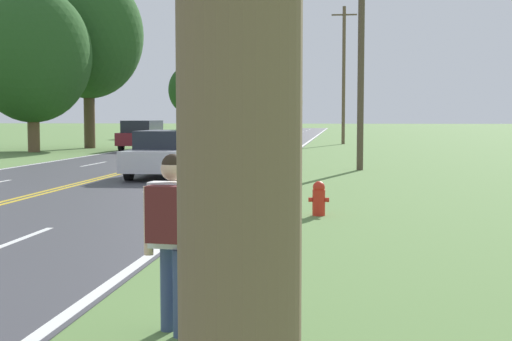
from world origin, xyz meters
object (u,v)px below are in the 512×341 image
Objects in this scene: hitchhiker_person at (172,225)px; car_black_hatchback_mid_far at (253,127)px; tree_left_verge at (32,55)px; car_dark_grey_hatchback_mid_near at (215,130)px; tree_behind_sign at (190,90)px; car_silver_sedan_nearest at (166,153)px; traffic_sign at (292,115)px; fire_hydrant at (319,198)px; car_maroon_suv_approaching at (143,134)px; suitcase at (213,306)px; tree_mid_treeline at (88,35)px.

car_black_hatchback_mid_far is (-8.60, 73.65, -0.21)m from hitchhiker_person.
car_black_hatchback_mid_far is (7.04, 41.89, -4.60)m from tree_left_verge.
tree_behind_sign is at bearing 23.96° from car_dark_grey_hatchback_mid_near.
tree_left_verge is 2.52× the size of car_dark_grey_hatchback_mid_near.
car_silver_sedan_nearest reaches higher than car_black_hatchback_mid_far.
traffic_sign is 4.90m from car_silver_sedan_nearest.
fire_hydrant is at bearing 30.36° from car_silver_sedan_nearest.
tree_behind_sign is 47.63m from car_silver_sedan_nearest.
car_black_hatchback_mid_far is (1.56, 39.21, -0.14)m from car_maroon_suv_approaching.
car_maroon_suv_approaching reaches higher than suitcase.
tree_mid_treeline is at bearing 57.42° from car_maroon_suv_approaching.
tree_left_verge reaches higher than traffic_sign.
hitchhiker_person is 64.81m from tree_behind_sign.
fire_hydrant is 7.00m from traffic_sign.
suitcase is 0.09× the size of tree_behind_sign.
car_dark_grey_hatchback_mid_near is (-10.69, 47.34, 0.43)m from fire_hydrant.
car_maroon_suv_approaching is at bearing 22.54° from suitcase.
tree_behind_sign reaches higher than fire_hydrant.
tree_mid_treeline is at bearing 163.04° from car_dark_grey_hatchback_mid_near.
hitchhiker_person is at bearing -63.78° from tree_left_verge.
suitcase is at bearing -172.39° from car_dark_grey_hatchback_mid_near.
tree_mid_treeline reaches higher than traffic_sign.
car_black_hatchback_mid_far is at bearing 12.49° from suitcase.
hitchhiker_person is at bearing -68.84° from tree_mid_treeline.
car_silver_sedan_nearest is at bearing 21.03° from suitcase.
car_maroon_suv_approaching reaches higher than hitchhiker_person.
traffic_sign is (0.03, 14.72, 1.03)m from hitchhiker_person.
tree_behind_sign is at bearing 17.68° from hitchhiker_person.
fire_hydrant is 0.17× the size of car_black_hatchback_mid_far.
car_dark_grey_hatchback_mid_near is (3.96, -7.92, -3.82)m from tree_behind_sign.
car_silver_sedan_nearest is (9.35, -46.55, -3.82)m from tree_behind_sign.
car_silver_sedan_nearest is 1.20× the size of car_black_hatchback_mid_far.
tree_behind_sign is at bearing 18.00° from suitcase.
traffic_sign is 59.58m from car_black_hatchback_mid_far.
traffic_sign is 41.78m from car_dark_grey_hatchback_mid_near.
fire_hydrant is at bearing -75.15° from tree_behind_sign.
traffic_sign is at bearing -47.40° from tree_left_verge.
tree_left_verge is 19.43m from car_silver_sedan_nearest.
tree_behind_sign is at bearing 104.85° from fire_hydrant.
car_dark_grey_hatchback_mid_near reaches higher than suitcase.
car_maroon_suv_approaching is at bearing 175.92° from car_dark_grey_hatchback_mid_near.
traffic_sign reaches higher than suitcase.
car_dark_grey_hatchback_mid_near is (4.68, 18.34, -6.25)m from tree_mid_treeline.
hitchhiker_person is 2.38× the size of fire_hydrant.
hitchhiker_person is 74.15m from car_black_hatchback_mid_far.
car_maroon_suv_approaching is (5.48, 2.68, -4.46)m from tree_left_verge.
car_maroon_suv_approaching is 39.24m from car_black_hatchback_mid_far.
car_dark_grey_hatchback_mid_near reaches higher than fire_hydrant.
fire_hydrant is at bearing -62.08° from tree_mid_treeline.
hitchhiker_person is 0.41× the size of car_black_hatchback_mid_far.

